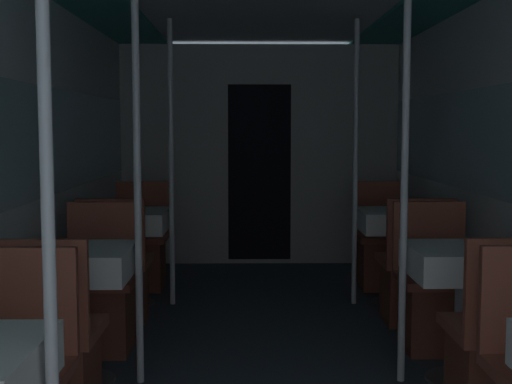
{
  "coord_description": "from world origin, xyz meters",
  "views": [
    {
      "loc": [
        -0.14,
        -1.21,
        1.41
      ],
      "look_at": [
        -0.08,
        2.68,
        1.05
      ],
      "focal_mm": 50.0,
      "sensor_mm": 36.0,
      "label": 1
    }
  ],
  "objects": [
    {
      "name": "wall_left",
      "position": [
        -1.44,
        2.78,
        1.15
      ],
      "size": [
        0.05,
        8.35,
        2.24
      ],
      "color": "silver",
      "rests_on": "ground_plane"
    },
    {
      "name": "dining_table_left_1",
      "position": [
        -1.06,
        2.62,
        0.63
      ],
      "size": [
        0.6,
        0.6,
        0.75
      ],
      "color": "#4C4C51",
      "rests_on": "ground_plane"
    },
    {
      "name": "support_pole_right_1",
      "position": [
        0.72,
        2.62,
        1.12
      ],
      "size": [
        0.04,
        0.04,
        2.24
      ],
      "color": "silver",
      "rests_on": "ground_plane"
    },
    {
      "name": "chair_left_far_2",
      "position": [
        -1.06,
        4.94,
        0.29
      ],
      "size": [
        0.47,
        0.47,
        0.92
      ],
      "rotation": [
        0.0,
        0.0,
        3.14
      ],
      "color": "brown",
      "rests_on": "ground_plane"
    },
    {
      "name": "chair_right_far_2",
      "position": [
        1.06,
        4.94,
        0.29
      ],
      "size": [
        0.47,
        0.47,
        0.92
      ],
      "rotation": [
        0.0,
        0.0,
        3.14
      ],
      "color": "brown",
      "rests_on": "ground_plane"
    },
    {
      "name": "support_pole_left_1",
      "position": [
        -0.72,
        2.62,
        1.12
      ],
      "size": [
        0.04,
        0.04,
        2.24
      ],
      "color": "silver",
      "rests_on": "ground_plane"
    },
    {
      "name": "chair_left_near_2",
      "position": [
        -1.06,
        3.79,
        0.29
      ],
      "size": [
        0.47,
        0.47,
        0.92
      ],
      "color": "brown",
      "rests_on": "ground_plane"
    },
    {
      "name": "dining_table_right_1",
      "position": [
        1.06,
        2.62,
        0.63
      ],
      "size": [
        0.6,
        0.6,
        0.75
      ],
      "color": "#4C4C51",
      "rests_on": "ground_plane"
    },
    {
      "name": "dining_table_right_2",
      "position": [
        1.06,
        4.36,
        0.63
      ],
      "size": [
        0.6,
        0.6,
        0.75
      ],
      "color": "#4C4C51",
      "rests_on": "ground_plane"
    },
    {
      "name": "chair_right_near_1",
      "position": [
        1.06,
        2.05,
        0.29
      ],
      "size": [
        0.47,
        0.47,
        0.92
      ],
      "color": "brown",
      "rests_on": "ground_plane"
    },
    {
      "name": "chair_right_far_1",
      "position": [
        1.06,
        3.2,
        0.29
      ],
      "size": [
        0.47,
        0.47,
        0.92
      ],
      "rotation": [
        0.0,
        0.0,
        3.14
      ],
      "color": "brown",
      "rests_on": "ground_plane"
    },
    {
      "name": "chair_right_near_2",
      "position": [
        1.06,
        3.79,
        0.29
      ],
      "size": [
        0.47,
        0.47,
        0.92
      ],
      "color": "brown",
      "rests_on": "ground_plane"
    },
    {
      "name": "chair_left_far_1",
      "position": [
        -1.06,
        3.2,
        0.29
      ],
      "size": [
        0.47,
        0.47,
        0.92
      ],
      "rotation": [
        0.0,
        0.0,
        3.14
      ],
      "color": "brown",
      "rests_on": "ground_plane"
    },
    {
      "name": "chair_left_near_1",
      "position": [
        -1.06,
        2.05,
        0.29
      ],
      "size": [
        0.47,
        0.47,
        0.92
      ],
      "color": "brown",
      "rests_on": "ground_plane"
    },
    {
      "name": "support_pole_right_2",
      "position": [
        0.72,
        4.36,
        1.12
      ],
      "size": [
        0.04,
        0.04,
        2.24
      ],
      "color": "silver",
      "rests_on": "ground_plane"
    },
    {
      "name": "bulkhead_far",
      "position": [
        0.0,
        6.09,
        1.11
      ],
      "size": [
        2.82,
        0.09,
        2.24
      ],
      "color": "#A8A8A3",
      "rests_on": "ground_plane"
    },
    {
      "name": "support_pole_left_2",
      "position": [
        -0.72,
        4.36,
        1.12
      ],
      "size": [
        0.04,
        0.04,
        2.24
      ],
      "color": "silver",
      "rests_on": "ground_plane"
    },
    {
      "name": "dining_table_left_2",
      "position": [
        -1.06,
        4.36,
        0.63
      ],
      "size": [
        0.6,
        0.6,
        0.75
      ],
      "color": "#4C4C51",
      "rests_on": "ground_plane"
    },
    {
      "name": "support_pole_left_0",
      "position": [
        -0.72,
        0.89,
        1.12
      ],
      "size": [
        0.04,
        0.04,
        2.24
      ],
      "color": "silver",
      "rests_on": "ground_plane"
    }
  ]
}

